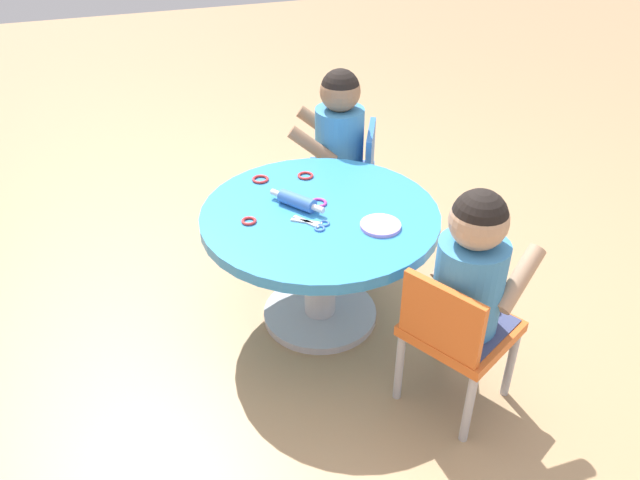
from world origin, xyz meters
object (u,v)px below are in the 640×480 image
object	(u,v)px
child_chair_left	(455,332)
craft_scissors	(315,224)
seated_child_left	(472,268)
rolling_pin	(297,201)
child_chair_right	(346,176)
craft_table	(320,240)
seated_child_right	(338,128)

from	to	relation	value
child_chair_left	craft_scissors	bearing A→B (deg)	33.02
seated_child_left	child_chair_left	bearing A→B (deg)	118.91
child_chair_left	seated_child_left	size ratio (longest dim) A/B	1.05
child_chair_left	rolling_pin	size ratio (longest dim) A/B	2.69
child_chair_right	craft_scissors	distance (m)	0.71
seated_child_left	craft_table	bearing A→B (deg)	29.40
seated_child_right	child_chair_left	bearing A→B (deg)	179.91
child_chair_left	seated_child_left	distance (m)	0.23
seated_child_left	craft_scissors	size ratio (longest dim) A/B	3.85
craft_table	child_chair_right	size ratio (longest dim) A/B	1.58
child_chair_left	child_chair_right	size ratio (longest dim) A/B	1.00
seated_child_left	craft_scissors	distance (m)	0.56
rolling_pin	craft_scissors	world-z (taller)	rolling_pin
craft_table	seated_child_left	xyz separation A→B (m)	(-0.53, -0.30, 0.17)
craft_table	rolling_pin	distance (m)	0.17
child_chair_right	seated_child_right	xyz separation A→B (m)	(0.02, 0.04, 0.23)
rolling_pin	seated_child_right	bearing A→B (deg)	-34.15
seated_child_left	craft_scissors	bearing A→B (deg)	37.08
craft_table	seated_child_right	world-z (taller)	seated_child_right
craft_scissors	seated_child_left	bearing A→B (deg)	-142.92
seated_child_right	rolling_pin	bearing A→B (deg)	145.85
craft_table	child_chair_left	xyz separation A→B (m)	(-0.54, -0.26, -0.05)
child_chair_left	child_chair_right	xyz separation A→B (m)	(1.07, -0.04, 0.00)
craft_table	child_chair_right	bearing A→B (deg)	-29.62
seated_child_left	seated_child_right	distance (m)	1.07
craft_table	rolling_pin	size ratio (longest dim) A/B	4.24
child_chair_left	craft_scissors	xyz separation A→B (m)	(0.47, 0.30, 0.18)
craft_table	child_chair_left	distance (m)	0.61
child_chair_right	rolling_pin	world-z (taller)	child_chair_right
child_chair_left	seated_child_right	xyz separation A→B (m)	(1.09, -0.00, 0.23)
child_chair_right	craft_table	bearing A→B (deg)	150.38
child_chair_right	rolling_pin	xyz separation A→B (m)	(-0.47, 0.37, 0.20)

